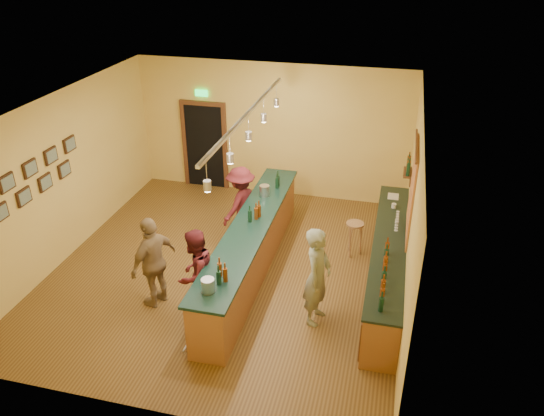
% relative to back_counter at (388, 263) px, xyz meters
% --- Properties ---
extents(floor, '(7.00, 7.00, 0.00)m').
position_rel_back_counter_xyz_m(floor, '(-2.97, -0.18, -0.49)').
color(floor, '#573818').
rests_on(floor, ground).
extents(ceiling, '(6.50, 7.00, 0.02)m').
position_rel_back_counter_xyz_m(ceiling, '(-2.97, -0.18, 2.71)').
color(ceiling, silver).
rests_on(ceiling, wall_back).
extents(wall_back, '(6.50, 0.02, 3.20)m').
position_rel_back_counter_xyz_m(wall_back, '(-2.97, 3.32, 1.11)').
color(wall_back, '#E4BF55').
rests_on(wall_back, floor).
extents(wall_front, '(6.50, 0.02, 3.20)m').
position_rel_back_counter_xyz_m(wall_front, '(-2.97, -3.68, 1.11)').
color(wall_front, '#E4BF55').
rests_on(wall_front, floor).
extents(wall_left, '(0.02, 7.00, 3.20)m').
position_rel_back_counter_xyz_m(wall_left, '(-6.22, -0.18, 1.11)').
color(wall_left, '#E4BF55').
rests_on(wall_left, floor).
extents(wall_right, '(0.02, 7.00, 3.20)m').
position_rel_back_counter_xyz_m(wall_right, '(0.28, -0.18, 1.11)').
color(wall_right, '#E4BF55').
rests_on(wall_right, floor).
extents(doorway, '(1.15, 0.09, 2.48)m').
position_rel_back_counter_xyz_m(doorway, '(-4.67, 3.30, 0.64)').
color(doorway, black).
rests_on(doorway, wall_back).
extents(tapestry, '(0.03, 1.40, 1.60)m').
position_rel_back_counter_xyz_m(tapestry, '(0.26, 0.22, 1.36)').
color(tapestry, '#A72131').
rests_on(tapestry, wall_right).
extents(bottle_shelf, '(0.17, 0.55, 0.54)m').
position_rel_back_counter_xyz_m(bottle_shelf, '(0.20, 1.72, 1.18)').
color(bottle_shelf, '#4A2316').
rests_on(bottle_shelf, wall_right).
extents(picture_grid, '(0.06, 2.20, 0.70)m').
position_rel_back_counter_xyz_m(picture_grid, '(-6.18, -0.93, 1.46)').
color(picture_grid, '#382111').
rests_on(picture_grid, wall_left).
extents(back_counter, '(0.60, 4.55, 1.27)m').
position_rel_back_counter_xyz_m(back_counter, '(0.00, 0.00, 0.00)').
color(back_counter, brown).
rests_on(back_counter, floor).
extents(tasting_bar, '(0.73, 5.10, 1.38)m').
position_rel_back_counter_xyz_m(tasting_bar, '(-2.51, -0.18, 0.12)').
color(tasting_bar, brown).
rests_on(tasting_bar, floor).
extents(pendant_track, '(0.11, 4.60, 0.50)m').
position_rel_back_counter_xyz_m(pendant_track, '(-2.51, -0.18, 2.50)').
color(pendant_track, silver).
rests_on(pendant_track, ceiling).
extents(bartender, '(0.51, 0.69, 1.73)m').
position_rel_back_counter_xyz_m(bartender, '(-1.09, -1.24, 0.38)').
color(bartender, gray).
rests_on(bartender, floor).
extents(customer_a, '(0.79, 0.91, 1.59)m').
position_rel_back_counter_xyz_m(customer_a, '(-3.06, -1.56, 0.31)').
color(customer_a, '#59191E').
rests_on(customer_a, floor).
extents(customer_b, '(0.72, 1.06, 1.67)m').
position_rel_back_counter_xyz_m(customer_b, '(-3.85, -1.45, 0.35)').
color(customer_b, '#997A51').
rests_on(customer_b, floor).
extents(customer_c, '(0.93, 1.18, 1.60)m').
position_rel_back_counter_xyz_m(customer_c, '(-3.06, 1.02, 0.32)').
color(customer_c, '#59191E').
rests_on(customer_c, floor).
extents(bar_stool, '(0.35, 0.35, 0.72)m').
position_rel_back_counter_xyz_m(bar_stool, '(-0.70, 0.92, 0.09)').
color(bar_stool, '#8F6141').
rests_on(bar_stool, floor).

